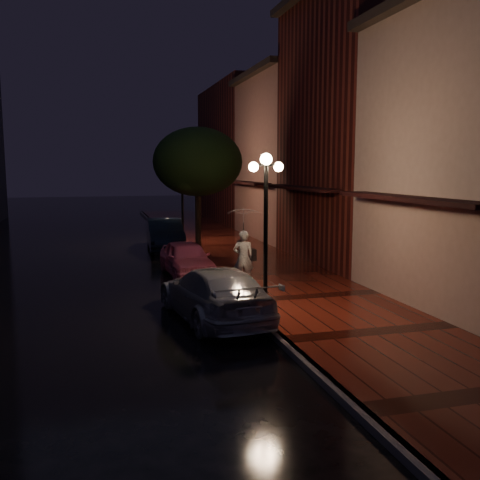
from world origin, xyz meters
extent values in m
plane|color=black|center=(0.00, 0.00, 0.00)|extent=(120.00, 120.00, 0.00)
cube|color=#4A150D|center=(2.25, 0.00, 0.07)|extent=(4.50, 60.00, 0.15)
cube|color=#595451|center=(0.00, 0.00, 0.07)|extent=(0.25, 60.00, 0.15)
cube|color=#511914|center=(7.00, 2.00, 5.50)|extent=(5.00, 8.00, 11.00)
cube|color=#8C5951|center=(7.00, 10.00, 4.50)|extent=(5.00, 8.00, 9.00)
cube|color=#511914|center=(7.00, 20.00, 5.00)|extent=(5.00, 12.00, 10.00)
cylinder|color=black|center=(0.35, -5.00, 2.15)|extent=(0.12, 0.12, 4.00)
cylinder|color=black|center=(0.35, -5.00, 0.30)|extent=(0.36, 0.36, 0.30)
cube|color=black|center=(0.35, -5.00, 4.15)|extent=(0.70, 0.08, 0.08)
sphere|color=#FFD299|center=(0.35, -5.00, 4.30)|extent=(0.32, 0.32, 0.32)
sphere|color=#FFD299|center=(0.00, -5.00, 4.10)|extent=(0.26, 0.26, 0.26)
sphere|color=#FFD299|center=(0.70, -5.00, 4.10)|extent=(0.26, 0.26, 0.26)
cylinder|color=black|center=(0.35, 9.00, 2.15)|extent=(0.12, 0.12, 4.00)
cylinder|color=black|center=(0.35, 9.00, 0.30)|extent=(0.36, 0.36, 0.30)
cube|color=black|center=(0.35, 9.00, 4.15)|extent=(0.70, 0.08, 0.08)
sphere|color=#FFD299|center=(0.35, 9.00, 4.30)|extent=(0.32, 0.32, 0.32)
sphere|color=#FFD299|center=(0.00, 9.00, 4.10)|extent=(0.26, 0.26, 0.26)
sphere|color=#FFD299|center=(0.70, 9.00, 4.10)|extent=(0.26, 0.26, 0.26)
cylinder|color=black|center=(0.60, 6.00, 1.75)|extent=(0.28, 0.28, 3.20)
ellipsoid|color=black|center=(0.60, 6.00, 4.35)|extent=(4.16, 4.16, 3.20)
sphere|color=black|center=(1.30, 6.60, 3.75)|extent=(1.80, 1.80, 1.80)
sphere|color=black|center=(0.00, 5.30, 3.85)|extent=(1.80, 1.80, 1.80)
imported|color=#E05C79|center=(-0.80, 1.08, 0.67)|extent=(1.83, 4.01, 1.33)
imported|color=black|center=(-0.75, 7.79, 0.78)|extent=(1.88, 4.80, 1.56)
imported|color=#96979D|center=(-1.08, -4.98, 0.72)|extent=(2.63, 5.18, 1.44)
imported|color=white|center=(0.60, -1.89, 1.09)|extent=(0.81, 0.68, 1.89)
imported|color=silver|center=(0.60, -1.89, 2.29)|extent=(1.10, 1.12, 1.01)
cylinder|color=black|center=(0.60, -1.89, 1.53)|extent=(0.02, 0.02, 1.51)
cube|color=black|center=(0.91, -1.94, 1.22)|extent=(0.15, 0.35, 0.38)
cylinder|color=black|center=(1.00, 0.08, 0.69)|extent=(0.06, 0.06, 1.07)
cube|color=black|center=(1.00, 0.08, 1.32)|extent=(0.13, 0.11, 0.21)
camera|label=1|loc=(-4.13, -18.69, 4.08)|focal=40.00mm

